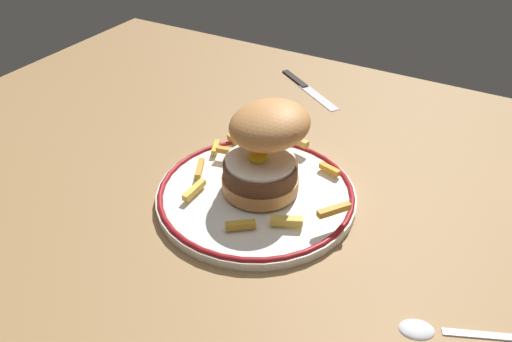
{
  "coord_description": "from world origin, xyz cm",
  "views": [
    {
      "loc": [
        23.16,
        -51.0,
        42.56
      ],
      "look_at": [
        -3.17,
        -4.63,
        4.6
      ],
      "focal_mm": 35.7,
      "sensor_mm": 36.0,
      "label": 1
    }
  ],
  "objects_px": {
    "burger": "(265,147)",
    "spoon": "(432,329)",
    "dinner_plate": "(256,194)",
    "knife": "(304,85)"
  },
  "relations": [
    {
      "from": "spoon",
      "to": "knife",
      "type": "bearing_deg",
      "value": 128.36
    },
    {
      "from": "knife",
      "to": "spoon",
      "type": "distance_m",
      "value": 0.56
    },
    {
      "from": "spoon",
      "to": "burger",
      "type": "bearing_deg",
      "value": 155.75
    },
    {
      "from": "spoon",
      "to": "dinner_plate",
      "type": "bearing_deg",
      "value": 159.3
    },
    {
      "from": "burger",
      "to": "spoon",
      "type": "distance_m",
      "value": 0.29
    },
    {
      "from": "dinner_plate",
      "to": "burger",
      "type": "distance_m",
      "value": 0.07
    },
    {
      "from": "burger",
      "to": "knife",
      "type": "distance_m",
      "value": 0.34
    },
    {
      "from": "dinner_plate",
      "to": "spoon",
      "type": "relative_size",
      "value": 2.06
    },
    {
      "from": "dinner_plate",
      "to": "spoon",
      "type": "xyz_separation_m",
      "value": [
        0.26,
        -0.1,
        -0.0
      ]
    },
    {
      "from": "burger",
      "to": "spoon",
      "type": "relative_size",
      "value": 1.15
    }
  ]
}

